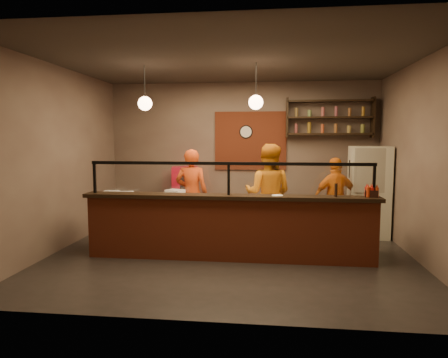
# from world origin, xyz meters

# --- Properties ---
(floor) EXTENTS (6.00, 6.00, 0.00)m
(floor) POSITION_xyz_m (0.00, 0.00, 0.00)
(floor) COLOR black
(floor) RESTS_ON ground
(ceiling) EXTENTS (6.00, 6.00, 0.00)m
(ceiling) POSITION_xyz_m (0.00, 0.00, 3.20)
(ceiling) COLOR #3A342D
(ceiling) RESTS_ON wall_back
(wall_back) EXTENTS (6.00, 0.00, 6.00)m
(wall_back) POSITION_xyz_m (0.00, 2.50, 1.60)
(wall_back) COLOR #736254
(wall_back) RESTS_ON floor
(wall_left) EXTENTS (0.00, 5.00, 5.00)m
(wall_left) POSITION_xyz_m (-3.00, 0.00, 1.60)
(wall_left) COLOR #736254
(wall_left) RESTS_ON floor
(wall_right) EXTENTS (0.00, 5.00, 5.00)m
(wall_right) POSITION_xyz_m (3.00, 0.00, 1.60)
(wall_right) COLOR #736254
(wall_right) RESTS_ON floor
(wall_front) EXTENTS (6.00, 0.00, 6.00)m
(wall_front) POSITION_xyz_m (0.00, -2.50, 1.60)
(wall_front) COLOR #736254
(wall_front) RESTS_ON floor
(brick_patch) EXTENTS (1.60, 0.04, 1.30)m
(brick_patch) POSITION_xyz_m (0.20, 2.47, 1.90)
(brick_patch) COLOR #953C20
(brick_patch) RESTS_ON wall_back
(service_counter) EXTENTS (4.60, 0.25, 1.00)m
(service_counter) POSITION_xyz_m (0.00, -0.30, 0.50)
(service_counter) COLOR #953C20
(service_counter) RESTS_ON floor
(counter_ledge) EXTENTS (4.70, 0.37, 0.06)m
(counter_ledge) POSITION_xyz_m (0.00, -0.30, 1.03)
(counter_ledge) COLOR black
(counter_ledge) RESTS_ON service_counter
(worktop_cabinet) EXTENTS (4.60, 0.75, 0.85)m
(worktop_cabinet) POSITION_xyz_m (0.00, 0.20, 0.42)
(worktop_cabinet) COLOR gray
(worktop_cabinet) RESTS_ON floor
(worktop) EXTENTS (4.60, 0.75, 0.05)m
(worktop) POSITION_xyz_m (0.00, 0.20, 0.88)
(worktop) COLOR silver
(worktop) RESTS_ON worktop_cabinet
(sneeze_guard) EXTENTS (4.50, 0.05, 0.52)m
(sneeze_guard) POSITION_xyz_m (0.00, -0.30, 1.37)
(sneeze_guard) COLOR white
(sneeze_guard) RESTS_ON counter_ledge
(wall_shelving) EXTENTS (1.84, 0.28, 0.85)m
(wall_shelving) POSITION_xyz_m (1.90, 2.32, 2.40)
(wall_shelving) COLOR black
(wall_shelving) RESTS_ON wall_back
(wall_clock) EXTENTS (0.30, 0.04, 0.30)m
(wall_clock) POSITION_xyz_m (0.10, 2.46, 2.10)
(wall_clock) COLOR black
(wall_clock) RESTS_ON wall_back
(pendant_left) EXTENTS (0.24, 0.24, 0.77)m
(pendant_left) POSITION_xyz_m (-1.50, 0.20, 2.55)
(pendant_left) COLOR black
(pendant_left) RESTS_ON ceiling
(pendant_right) EXTENTS (0.24, 0.24, 0.77)m
(pendant_right) POSITION_xyz_m (0.40, 0.20, 2.55)
(pendant_right) COLOR black
(pendant_right) RESTS_ON ceiling
(cook_left) EXTENTS (0.66, 0.45, 1.75)m
(cook_left) POSITION_xyz_m (-0.86, 1.02, 0.88)
(cook_left) COLOR #C43E12
(cook_left) RESTS_ON floor
(cook_mid) EXTENTS (1.02, 0.86, 1.85)m
(cook_mid) POSITION_xyz_m (0.62, 0.84, 0.93)
(cook_mid) COLOR #C56F12
(cook_mid) RESTS_ON floor
(cook_right) EXTENTS (1.00, 0.63, 1.59)m
(cook_right) POSITION_xyz_m (1.91, 1.27, 0.80)
(cook_right) COLOR orange
(cook_right) RESTS_ON floor
(fridge) EXTENTS (0.80, 0.75, 1.80)m
(fridge) POSITION_xyz_m (2.60, 1.61, 0.90)
(fridge) COLOR beige
(fridge) RESTS_ON floor
(red_cooler) EXTENTS (0.66, 0.62, 1.33)m
(red_cooler) POSITION_xyz_m (-1.24, 2.15, 0.66)
(red_cooler) COLOR #BA0C28
(red_cooler) RESTS_ON floor
(pizza_dough) EXTENTS (0.66, 0.66, 0.01)m
(pizza_dough) POSITION_xyz_m (0.67, 0.09, 0.91)
(pizza_dough) COLOR white
(pizza_dough) RESTS_ON worktop
(prep_tub_a) EXTENTS (0.30, 0.25, 0.13)m
(prep_tub_a) POSITION_xyz_m (-2.13, 0.15, 0.97)
(prep_tub_a) COLOR silver
(prep_tub_a) RESTS_ON worktop
(prep_tub_b) EXTENTS (0.36, 0.33, 0.15)m
(prep_tub_b) POSITION_xyz_m (-1.03, 0.35, 0.97)
(prep_tub_b) COLOR silver
(prep_tub_b) RESTS_ON worktop
(prep_tub_c) EXTENTS (0.33, 0.29, 0.14)m
(prep_tub_c) POSITION_xyz_m (-1.83, 0.02, 0.97)
(prep_tub_c) COLOR silver
(prep_tub_c) RESTS_ON worktop
(rolling_pin) EXTENTS (0.32, 0.06, 0.05)m
(rolling_pin) POSITION_xyz_m (-1.37, 0.33, 0.93)
(rolling_pin) COLOR yellow
(rolling_pin) RESTS_ON worktop
(condiment_caddy) EXTENTS (0.22, 0.19, 0.11)m
(condiment_caddy) POSITION_xyz_m (2.20, -0.26, 1.11)
(condiment_caddy) COLOR black
(condiment_caddy) RESTS_ON counter_ledge
(pepper_mill) EXTENTS (0.06, 0.06, 0.20)m
(pepper_mill) POSITION_xyz_m (1.66, -0.30, 1.16)
(pepper_mill) COLOR black
(pepper_mill) RESTS_ON counter_ledge
(small_plate) EXTENTS (0.20, 0.20, 0.01)m
(small_plate) POSITION_xyz_m (0.76, -0.31, 1.07)
(small_plate) COLOR white
(small_plate) RESTS_ON counter_ledge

